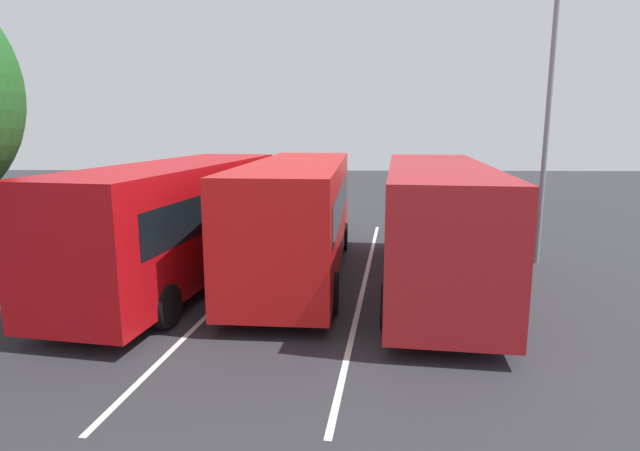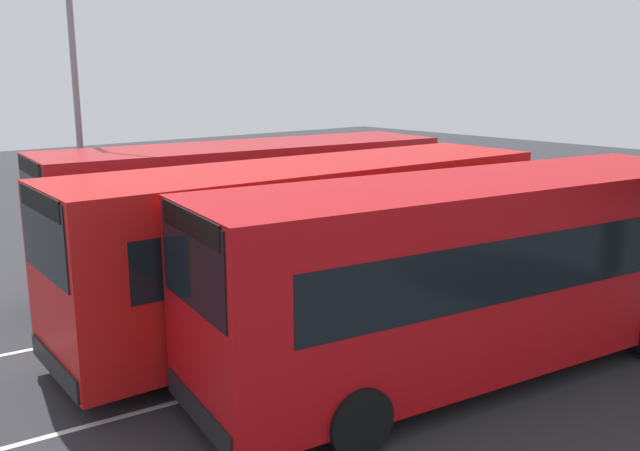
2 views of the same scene
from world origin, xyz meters
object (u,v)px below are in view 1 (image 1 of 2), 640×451
Objects in this scene: bus_far_left at (436,221)px; pedestrian at (270,205)px; bus_center_left at (298,213)px; bus_center_right at (179,218)px; street_lamp at (542,99)px.

bus_far_left is 9.76m from pedestrian.
bus_center_left is (1.15, 3.78, 0.00)m from bus_far_left.
bus_center_left is at bearing 80.37° from bus_far_left.
bus_center_left is at bearing -64.85° from bus_center_right.
street_lamp is (2.53, -3.56, 3.30)m from bus_far_left.
street_lamp reaches higher than bus_far_left.
street_lamp reaches higher than bus_center_left.
pedestrian is at bearing -46.57° from street_lamp.
pedestrian is 11.32m from street_lamp.
street_lamp is at bearing 88.75° from pedestrian.
bus_center_right is (0.27, 7.02, 0.00)m from bus_far_left.
pedestrian is (7.81, -1.61, -0.83)m from bus_center_right.
bus_center_left is 1.13× the size of street_lamp.
pedestrian is at bearing 41.05° from bus_far_left.
bus_center_left is 5.94× the size of pedestrian.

